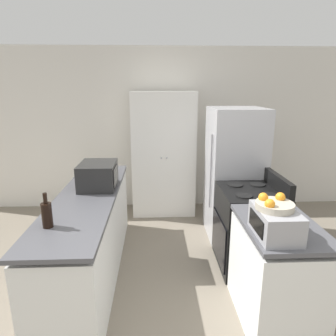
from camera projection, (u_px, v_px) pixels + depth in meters
name	position (u px, v px, depth m)	size (l,w,h in m)	color
wall_back	(164.00, 130.00, 4.94)	(7.00, 0.06, 2.60)	silver
counter_left	(90.00, 236.00, 3.20)	(0.60, 2.40, 0.90)	silver
counter_right	(275.00, 274.00, 2.55)	(0.60, 0.89, 0.90)	silver
pantry_cabinet	(164.00, 154.00, 4.72)	(0.97, 0.56, 1.92)	white
stove	(248.00, 228.00, 3.34)	(0.66, 0.73, 1.06)	black
refrigerator	(234.00, 174.00, 3.99)	(0.71, 0.75, 1.73)	#B7B7BC
microwave	(98.00, 175.00, 3.29)	(0.39, 0.48, 0.28)	black
wine_bottle	(47.00, 214.00, 2.35)	(0.08, 0.08, 0.29)	black
toaster_oven	(275.00, 223.00, 2.21)	(0.29, 0.42, 0.21)	#939399
fruit_bowl	(274.00, 204.00, 2.19)	(0.28, 0.28, 0.10)	#B2A893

